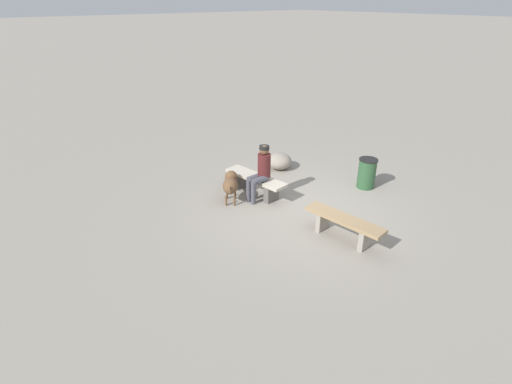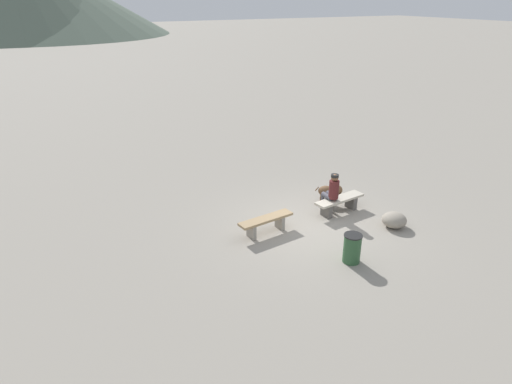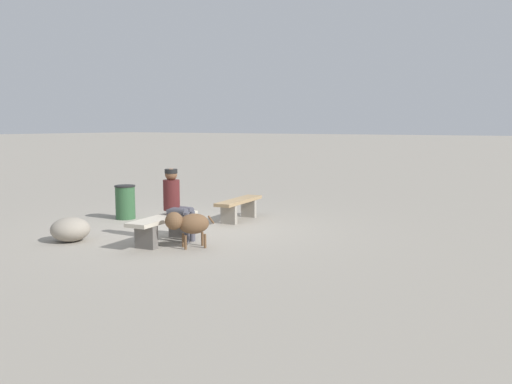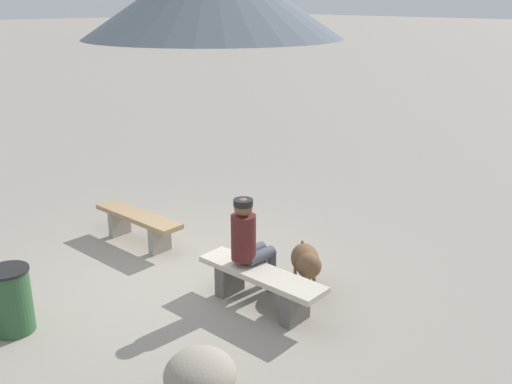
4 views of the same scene
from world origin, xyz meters
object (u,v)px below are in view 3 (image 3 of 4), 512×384
dog (188,223)px  trash_bin (125,202)px  bench_left (239,205)px  seated_person (176,199)px  boulder (70,229)px  bench_right (163,225)px

dog → trash_bin: 3.37m
bench_left → dog: dog is taller
seated_person → bench_left: bearing=-177.0°
dog → bench_left: bearing=-125.6°
trash_bin → boulder: trash_bin is taller
dog → boulder: dog is taller
bench_right → seated_person: seated_person is taller
seated_person → boulder: size_ratio=1.88×
bench_right → dog: (0.11, 0.64, 0.11)m
bench_left → boulder: bench_left is taller
trash_bin → bench_right: bearing=58.8°
seated_person → trash_bin: (-1.16, -2.41, -0.37)m
bench_right → seated_person: size_ratio=1.31×
bench_left → boulder: 3.66m
bench_left → dog: size_ratio=2.28×
seated_person → trash_bin: bearing=-116.5°
dog → boulder: (0.69, -2.13, -0.21)m
bench_left → boulder: (3.38, -1.38, -0.12)m
bench_right → dog: size_ratio=2.35×
bench_left → dog: 2.80m
bench_left → seated_person: bearing=-2.8°
bench_left → boulder: size_ratio=2.39×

